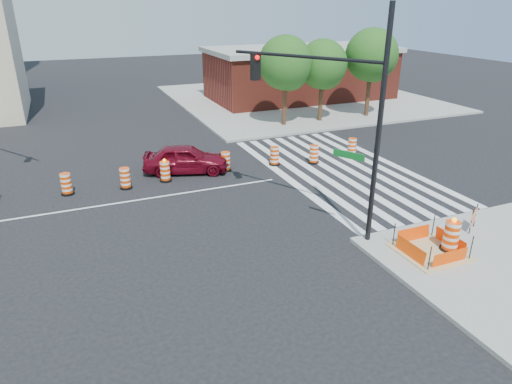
{
  "coord_description": "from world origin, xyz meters",
  "views": [
    {
      "loc": [
        -2.07,
        -19.57,
        8.32
      ],
      "look_at": [
        4.32,
        -4.28,
        1.4
      ],
      "focal_mm": 32.0,
      "sensor_mm": 36.0,
      "label": 1
    }
  ],
  "objects": [
    {
      "name": "lane_centerline",
      "position": [
        0.0,
        0.0,
        0.01
      ],
      "size": [
        14.0,
        0.12,
        0.01
      ],
      "primitive_type": "cube",
      "color": "silver",
      "rests_on": "ground"
    },
    {
      "name": "median_drum_8",
      "position": [
        10.2,
        1.44,
        0.48
      ],
      "size": [
        0.6,
        0.6,
        1.02
      ],
      "color": "black",
      "rests_on": "ground"
    },
    {
      "name": "median_drum_6",
      "position": [
        5.28,
        2.18,
        0.48
      ],
      "size": [
        0.6,
        0.6,
        1.02
      ],
      "color": "black",
      "rests_on": "ground"
    },
    {
      "name": "red_coupe",
      "position": [
        3.28,
        2.75,
        0.75
      ],
      "size": [
        4.72,
        3.06,
        1.5
      ],
      "primitive_type": "imported",
      "rotation": [
        0.0,
        0.0,
        1.25
      ],
      "color": "maroon",
      "rests_on": "ground"
    },
    {
      "name": "ground",
      "position": [
        0.0,
        0.0,
        0.0
      ],
      "size": [
        120.0,
        120.0,
        0.0
      ],
      "primitive_type": "plane",
      "color": "black",
      "rests_on": "ground"
    },
    {
      "name": "median_drum_5",
      "position": [
        1.99,
        1.88,
        0.49
      ],
      "size": [
        0.6,
        0.6,
        1.18
      ],
      "color": "black",
      "rests_on": "ground"
    },
    {
      "name": "barricade",
      "position": [
        11.71,
        -8.27,
        0.68
      ],
      "size": [
        0.73,
        0.47,
        0.97
      ],
      "rotation": [
        0.0,
        0.0,
        0.55
      ],
      "color": "#E74104",
      "rests_on": "ground"
    },
    {
      "name": "pit_drum",
      "position": [
        9.71,
        -9.17,
        0.69
      ],
      "size": [
        0.66,
        0.66,
        1.31
      ],
      "color": "black",
      "rests_on": "ground"
    },
    {
      "name": "median_drum_4",
      "position": [
        0.01,
        1.68,
        0.48
      ],
      "size": [
        0.6,
        0.6,
        1.02
      ],
      "color": "black",
      "rests_on": "ground"
    },
    {
      "name": "median_drum_3",
      "position": [
        -2.62,
        1.96,
        0.48
      ],
      "size": [
        0.6,
        0.6,
        1.02
      ],
      "color": "black",
      "rests_on": "ground"
    },
    {
      "name": "brick_storefront",
      "position": [
        18.0,
        18.0,
        2.32
      ],
      "size": [
        16.5,
        8.5,
        4.6
      ],
      "color": "maroon",
      "rests_on": "ground"
    },
    {
      "name": "median_drum_7",
      "position": [
        8.05,
        2.02,
        0.48
      ],
      "size": [
        0.6,
        0.6,
        1.02
      ],
      "color": "black",
      "rests_on": "ground"
    },
    {
      "name": "sidewalk_ne",
      "position": [
        18.0,
        18.0,
        0.07
      ],
      "size": [
        22.0,
        22.0,
        0.15
      ],
      "primitive_type": "cube",
      "color": "gray",
      "rests_on": "ground"
    },
    {
      "name": "signal_pole_se",
      "position": [
        6.69,
        -5.84,
        5.03
      ],
      "size": [
        3.25,
        5.44,
        8.21
      ],
      "rotation": [
        0.0,
        0.0,
        2.1
      ],
      "color": "black",
      "rests_on": "ground"
    },
    {
      "name": "tree_north_c",
      "position": [
        12.27,
        9.43,
        4.24
      ],
      "size": [
        3.72,
        3.72,
        6.32
      ],
      "color": "#382314",
      "rests_on": "ground"
    },
    {
      "name": "tree_north_e",
      "position": [
        19.44,
        9.54,
        4.46
      ],
      "size": [
        3.91,
        3.91,
        6.64
      ],
      "color": "#382314",
      "rests_on": "ground"
    },
    {
      "name": "tree_north_d",
      "position": [
        15.29,
        9.54,
        4.01
      ],
      "size": [
        3.53,
        3.52,
        5.98
      ],
      "color": "#382314",
      "rests_on": "ground"
    },
    {
      "name": "median_drum_9",
      "position": [
        12.94,
        1.81,
        0.48
      ],
      "size": [
        0.6,
        0.6,
        1.02
      ],
      "color": "black",
      "rests_on": "ground"
    },
    {
      "name": "excavation_pit",
      "position": [
        9.0,
        -9.0,
        0.22
      ],
      "size": [
        2.2,
        2.2,
        0.9
      ],
      "color": "tan",
      "rests_on": "ground"
    },
    {
      "name": "crosswalk_east",
      "position": [
        10.95,
        0.0,
        0.01
      ],
      "size": [
        6.75,
        13.5,
        0.01
      ],
      "color": "silver",
      "rests_on": "ground"
    }
  ]
}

